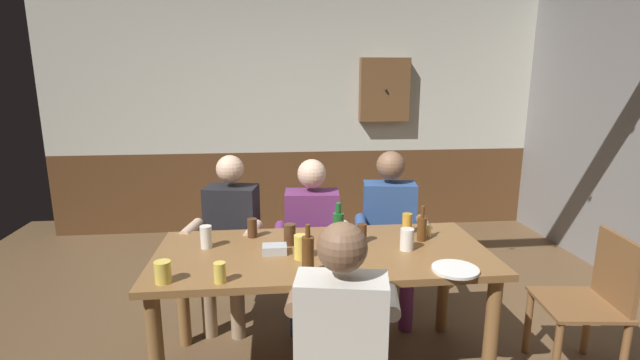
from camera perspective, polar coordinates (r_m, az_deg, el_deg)
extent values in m
cube|color=beige|center=(5.28, -3.01, 13.16)|extent=(5.51, 0.12, 1.78)
cube|color=brown|center=(5.45, -2.84, -1.18)|extent=(5.51, 0.12, 0.92)
cube|color=brown|center=(2.73, 0.35, -9.19)|extent=(1.95, 0.87, 0.04)
cylinder|color=brown|center=(2.66, -19.64, -20.15)|extent=(0.08, 0.08, 0.74)
cylinder|color=brown|center=(2.84, 20.48, -17.93)|extent=(0.08, 0.08, 0.74)
cylinder|color=brown|center=(3.26, -16.71, -13.43)|extent=(0.08, 0.08, 0.74)
cylinder|color=brown|center=(3.41, 15.14, -12.11)|extent=(0.08, 0.08, 0.74)
cube|color=black|center=(3.43, -10.84, -5.21)|extent=(0.40, 0.30, 0.54)
sphere|color=beige|center=(3.33, -11.13, 1.36)|extent=(0.20, 0.20, 0.20)
cylinder|color=#997F60|center=(3.38, -9.57, -10.02)|extent=(0.20, 0.39, 0.13)
cylinder|color=#997F60|center=(3.44, -12.87, -9.79)|extent=(0.20, 0.39, 0.13)
cylinder|color=#997F60|center=(3.34, -10.20, -15.51)|extent=(0.10, 0.10, 0.42)
cylinder|color=#997F60|center=(3.39, -13.61, -15.18)|extent=(0.10, 0.10, 0.42)
cylinder|color=beige|center=(3.13, -8.36, -6.37)|extent=(0.13, 0.29, 0.08)
cylinder|color=beige|center=(3.26, -15.72, -5.98)|extent=(0.13, 0.29, 0.08)
cube|color=#6B2D66|center=(3.44, -1.00, -5.41)|extent=(0.41, 0.27, 0.49)
sphere|color=beige|center=(3.34, -1.03, 0.81)|extent=(0.21, 0.21, 0.21)
cylinder|color=#2D4C84|center=(3.38, 0.90, -9.82)|extent=(0.16, 0.42, 0.13)
cylinder|color=#2D4C84|center=(3.38, -2.83, -9.85)|extent=(0.16, 0.42, 0.13)
cylinder|color=#2D4C84|center=(3.31, 1.04, -15.52)|extent=(0.10, 0.10, 0.42)
cylinder|color=#2D4C84|center=(3.31, -2.86, -15.55)|extent=(0.10, 0.10, 0.42)
cylinder|color=beige|center=(3.19, 3.14, -6.42)|extent=(0.10, 0.29, 0.08)
cylinder|color=#6B2D66|center=(3.19, -5.07, -6.48)|extent=(0.10, 0.29, 0.08)
cube|color=#2D4C84|center=(3.53, 8.56, -4.66)|extent=(0.41, 0.27, 0.54)
sphere|color=brown|center=(3.43, 8.78, 1.82)|extent=(0.21, 0.21, 0.21)
cylinder|color=#6B2D66|center=(3.49, 10.41, -9.29)|extent=(0.19, 0.41, 0.13)
cylinder|color=#6B2D66|center=(3.47, 6.89, -9.31)|extent=(0.19, 0.41, 0.13)
cylinder|color=#6B2D66|center=(3.43, 10.67, -14.70)|extent=(0.10, 0.10, 0.42)
cylinder|color=#6B2D66|center=(3.41, 7.00, -14.76)|extent=(0.10, 0.10, 0.42)
cylinder|color=brown|center=(3.32, 12.86, -5.50)|extent=(0.12, 0.29, 0.08)
cylinder|color=#2D4C84|center=(3.27, 5.10, -5.51)|extent=(0.12, 0.29, 0.08)
cube|color=silver|center=(2.10, 2.66, -18.10)|extent=(0.43, 0.28, 0.49)
sphere|color=brown|center=(1.94, 2.77, -8.37)|extent=(0.22, 0.22, 0.22)
cylinder|color=silver|center=(2.36, -0.09, -20.73)|extent=(0.20, 0.43, 0.13)
cylinder|color=silver|center=(2.36, 5.58, -20.88)|extent=(0.20, 0.43, 0.13)
cylinder|color=brown|center=(2.32, -2.93, -14.25)|extent=(0.13, 0.29, 0.08)
cylinder|color=silver|center=(2.31, 8.74, -14.53)|extent=(0.13, 0.29, 0.08)
cube|color=brown|center=(3.23, 29.38, -13.31)|extent=(0.49, 0.49, 0.02)
cube|color=brown|center=(3.25, 32.97, -9.40)|extent=(0.08, 0.40, 0.42)
cylinder|color=brown|center=(3.11, 27.34, -18.97)|extent=(0.04, 0.04, 0.44)
cylinder|color=brown|center=(3.40, 24.47, -15.77)|extent=(0.04, 0.04, 0.44)
cylinder|color=brown|center=(3.28, 33.60, -17.93)|extent=(0.04, 0.04, 0.44)
cylinder|color=brown|center=(3.56, 30.28, -15.06)|extent=(0.04, 0.04, 0.44)
cylinder|color=#F9E08C|center=(3.02, 13.34, -6.19)|extent=(0.04, 0.04, 0.08)
cube|color=#B2B7BC|center=(2.69, -5.67, -8.60)|extent=(0.14, 0.10, 0.05)
cylinder|color=white|center=(2.57, 16.47, -10.61)|extent=(0.25, 0.25, 0.01)
cylinder|color=#593314|center=(2.38, -1.51, -9.43)|extent=(0.06, 0.06, 0.21)
cylinder|color=#593314|center=(2.34, -1.53, -6.34)|extent=(0.03, 0.03, 0.07)
cylinder|color=#593314|center=(2.93, 12.54, -5.97)|extent=(0.06, 0.06, 0.15)
cylinder|color=#593314|center=(2.90, 12.65, -3.88)|extent=(0.02, 0.02, 0.07)
cylinder|color=#195923|center=(2.82, 2.29, -6.00)|extent=(0.07, 0.07, 0.19)
cylinder|color=#195923|center=(2.78, 2.31, -3.51)|extent=(0.03, 0.03, 0.06)
cylinder|color=#4C2D19|center=(2.96, -8.42, -5.91)|extent=(0.06, 0.06, 0.12)
cylinder|color=white|center=(2.83, -13.98, -6.89)|extent=(0.07, 0.07, 0.14)
cylinder|color=gold|center=(3.04, 10.77, -5.35)|extent=(0.06, 0.06, 0.13)
cylinder|color=#4C2D19|center=(2.81, -3.78, -6.76)|extent=(0.07, 0.07, 0.13)
cylinder|color=#4C2D19|center=(2.85, 5.21, -6.60)|extent=(0.06, 0.06, 0.12)
cylinder|color=#E5C64C|center=(2.60, -2.44, -8.31)|extent=(0.07, 0.07, 0.14)
cylinder|color=#E5C64C|center=(2.38, -12.35, -11.17)|extent=(0.06, 0.06, 0.10)
cylinder|color=white|center=(2.77, 10.76, -7.26)|extent=(0.08, 0.08, 0.13)
cylinder|color=#E5C64C|center=(2.45, -18.95, -10.77)|extent=(0.08, 0.08, 0.11)
cube|color=brown|center=(5.30, 8.01, 11.05)|extent=(0.56, 0.12, 0.70)
sphere|color=black|center=(5.23, 8.21, 11.02)|extent=(0.03, 0.03, 0.03)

